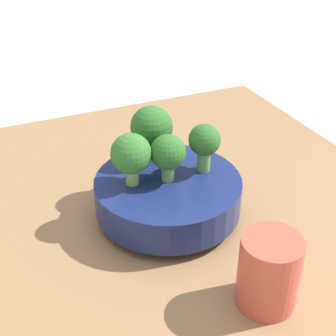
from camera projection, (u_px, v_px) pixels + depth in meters
The scene contains 8 objects.
ground_plane at pixel (152, 241), 0.72m from camera, with size 6.00×6.00×0.00m, color silver.
table at pixel (152, 233), 0.71m from camera, with size 0.84×0.85×0.03m.
bowl at pixel (168, 195), 0.70m from camera, with size 0.22×0.22×0.07m.
broccoli_floret_left at pixel (131, 155), 0.65m from camera, with size 0.06×0.06×0.08m.
broccoli_floret_center at pixel (168, 154), 0.66m from camera, with size 0.05×0.05×0.07m.
broccoli_floret_right at pixel (204, 142), 0.69m from camera, with size 0.05×0.05×0.08m.
broccoli_floret_back at pixel (152, 128), 0.71m from camera, with size 0.07×0.07×0.09m.
cup at pixel (269, 272), 0.55m from camera, with size 0.07×0.07×0.10m.
Camera 1 is at (-0.20, -0.52, 0.47)m, focal length 50.00 mm.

